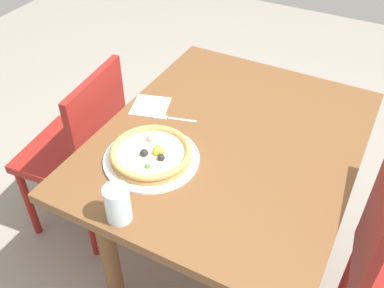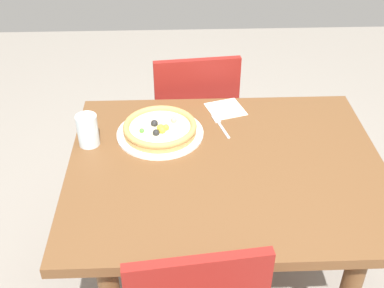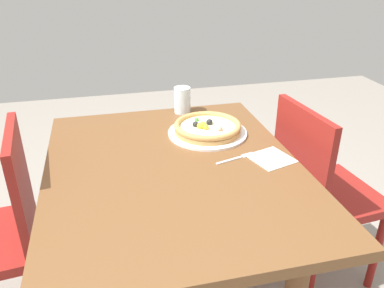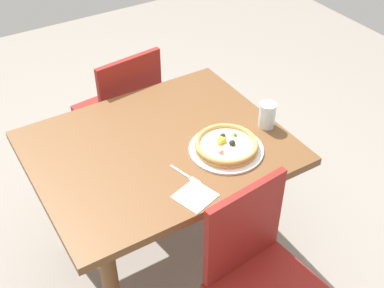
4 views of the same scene
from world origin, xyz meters
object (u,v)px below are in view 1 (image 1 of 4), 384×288
(dining_table, at_px, (228,161))
(drinking_glass, at_px, (118,204))
(napkin, at_px, (150,106))
(plate, at_px, (152,159))
(chair_far, at_px, (82,149))
(fork, at_px, (171,118))
(pizza, at_px, (151,153))

(dining_table, relative_size, drinking_glass, 9.15)
(dining_table, distance_m, drinking_glass, 0.55)
(drinking_glass, distance_m, napkin, 0.58)
(plate, distance_m, drinking_glass, 0.27)
(dining_table, height_order, chair_far, chair_far)
(fork, xyz_separation_m, drinking_glass, (-0.49, -0.11, 0.06))
(chair_far, relative_size, pizza, 3.16)
(dining_table, relative_size, pizza, 3.98)
(dining_table, height_order, drinking_glass, drinking_glass)
(dining_table, bearing_deg, pizza, 141.22)
(plate, bearing_deg, fork, 13.39)
(drinking_glass, bearing_deg, plate, 11.07)
(dining_table, xyz_separation_m, plate, (-0.24, 0.19, 0.12))
(chair_far, relative_size, napkin, 6.32)
(dining_table, xyz_separation_m, fork, (-0.00, 0.25, 0.12))
(drinking_glass, bearing_deg, napkin, 22.83)
(pizza, bearing_deg, chair_far, 72.93)
(fork, xyz_separation_m, napkin, (0.03, 0.12, -0.00))
(fork, bearing_deg, plate, 87.67)
(pizza, relative_size, drinking_glass, 2.30)
(fork, relative_size, napkin, 1.17)
(plate, height_order, drinking_glass, drinking_glass)
(napkin, bearing_deg, plate, -147.31)
(fork, bearing_deg, pizza, 87.79)
(chair_far, xyz_separation_m, pizza, (-0.15, -0.48, 0.29))
(pizza, distance_m, drinking_glass, 0.27)
(napkin, bearing_deg, pizza, -147.22)
(dining_table, bearing_deg, chair_far, 97.67)
(dining_table, distance_m, fork, 0.27)
(drinking_glass, height_order, napkin, drinking_glass)
(fork, relative_size, drinking_glass, 1.34)
(pizza, xyz_separation_m, drinking_glass, (-0.26, -0.05, 0.03))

